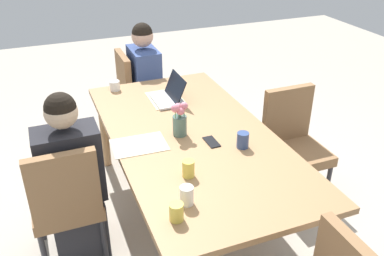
{
  "coord_description": "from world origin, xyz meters",
  "views": [
    {
      "loc": [
        2.35,
        -0.92,
        2.17
      ],
      "look_at": [
        0.0,
        0.0,
        0.79
      ],
      "focal_mm": 39.21,
      "sensor_mm": 36.0,
      "label": 1
    }
  ],
  "objects": [
    {
      "name": "flower_vase",
      "position": [
        -0.03,
        -0.08,
        0.87
      ],
      "size": [
        0.1,
        0.12,
        0.24
      ],
      "color": "#4C6B60",
      "rests_on": "dining_table"
    },
    {
      "name": "phone_black",
      "position": [
        0.15,
        0.08,
        0.75
      ],
      "size": [
        0.15,
        0.07,
        0.01
      ],
      "primitive_type": "cube",
      "rotation": [
        0.0,
        0.0,
        0.01
      ],
      "color": "black",
      "rests_on": "dining_table"
    },
    {
      "name": "placemat_head_left_left_mid",
      "position": [
        -0.62,
        0.01,
        0.74
      ],
      "size": [
        0.36,
        0.26,
        0.0
      ],
      "primitive_type": "cube",
      "rotation": [
        0.0,
        0.0,
        -0.01
      ],
      "color": "beige",
      "rests_on": "dining_table"
    },
    {
      "name": "coffee_mug_centre_right",
      "position": [
        0.46,
        -0.2,
        0.79
      ],
      "size": [
        0.07,
        0.07,
        0.1
      ],
      "primitive_type": "cylinder",
      "color": "#DBC64C",
      "rests_on": "dining_table"
    },
    {
      "name": "coffee_mug_far_left",
      "position": [
        0.79,
        -0.4,
        0.79
      ],
      "size": [
        0.07,
        0.07,
        0.1
      ],
      "primitive_type": "cylinder",
      "color": "#DBC64C",
      "rests_on": "dining_table"
    },
    {
      "name": "placemat_near_left_near",
      "position": [
        0.01,
        -0.38,
        0.74
      ],
      "size": [
        0.27,
        0.37,
        0.0
      ],
      "primitive_type": "cube",
      "rotation": [
        0.0,
        0.0,
        1.53
      ],
      "color": "beige",
      "rests_on": "dining_table"
    },
    {
      "name": "chair_far_left_far",
      "position": [
        -0.03,
        0.87,
        0.5
      ],
      "size": [
        0.44,
        0.44,
        0.9
      ],
      "color": "olive",
      "rests_on": "ground_plane"
    },
    {
      "name": "ground_plane",
      "position": [
        0.0,
        0.0,
        0.0
      ],
      "size": [
        10.0,
        10.0,
        0.0
      ],
      "primitive_type": "plane",
      "color": "#B2A899"
    },
    {
      "name": "coffee_mug_near_left",
      "position": [
        0.28,
        0.25,
        0.8
      ],
      "size": [
        0.08,
        0.08,
        0.11
      ],
      "primitive_type": "cylinder",
      "color": "#33477A",
      "rests_on": "dining_table"
    },
    {
      "name": "person_near_left_near",
      "position": [
        0.01,
        -0.84,
        0.53
      ],
      "size": [
        0.36,
        0.4,
        1.19
      ],
      "color": "#2D2D33",
      "rests_on": "ground_plane"
    },
    {
      "name": "coffee_mug_centre_left",
      "position": [
        0.69,
        -0.3,
        0.8
      ],
      "size": [
        0.07,
        0.07,
        0.11
      ],
      "primitive_type": "cylinder",
      "color": "white",
      "rests_on": "dining_table"
    },
    {
      "name": "coffee_mug_near_right",
      "position": [
        -0.96,
        -0.33,
        0.78
      ],
      "size": [
        0.09,
        0.09,
        0.08
      ],
      "primitive_type": "cylinder",
      "color": "white",
      "rests_on": "dining_table"
    },
    {
      "name": "person_head_left_left_mid",
      "position": [
        -1.33,
        0.03,
        0.53
      ],
      "size": [
        0.4,
        0.36,
        1.19
      ],
      "color": "#2D2D33",
      "rests_on": "ground_plane"
    },
    {
      "name": "dining_table",
      "position": [
        0.0,
        0.0,
        0.67
      ],
      "size": [
        2.12,
        1.08,
        0.74
      ],
      "color": "#9E754C",
      "rests_on": "ground_plane"
    },
    {
      "name": "chair_near_left_near",
      "position": [
        0.09,
        -0.9,
        0.5
      ],
      "size": [
        0.44,
        0.44,
        0.9
      ],
      "color": "olive",
      "rests_on": "ground_plane"
    },
    {
      "name": "laptop_head_left_left_mid",
      "position": [
        -0.58,
        0.04,
        0.78
      ],
      "size": [
        0.32,
        0.22,
        0.2
      ],
      "color": "silver",
      "rests_on": "dining_table"
    },
    {
      "name": "chair_head_left_left_mid",
      "position": [
        -1.39,
        -0.04,
        0.5
      ],
      "size": [
        0.44,
        0.44,
        0.9
      ],
      "color": "olive",
      "rests_on": "ground_plane"
    }
  ]
}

